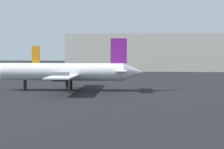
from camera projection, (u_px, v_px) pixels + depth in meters
airplane_distant at (64, 72)px, 56.71m from camera, size 27.93×19.97×9.08m
airplane_far_right at (5, 67)px, 92.33m from camera, size 25.34×17.02×8.67m
terminal_building at (159, 53)px, 125.90m from camera, size 69.70×18.60×13.80m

